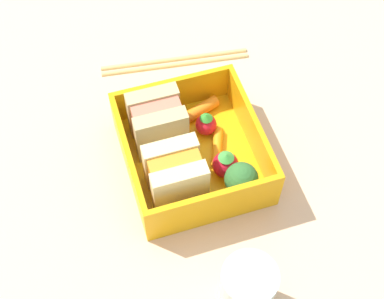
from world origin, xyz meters
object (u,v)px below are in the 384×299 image
(sandwich_center_left, at_px, (158,123))
(carrot_stick_far_left, at_px, (217,146))
(chopstick_pair, at_px, (175,61))
(strawberry_far_left, at_px, (225,164))
(sandwich_left, at_px, (175,175))
(drinking_glass, at_px, (245,291))
(strawberry_left, at_px, (206,124))
(carrot_stick_left, at_px, (202,109))
(broccoli_floret, at_px, (241,180))

(sandwich_center_left, height_order, carrot_stick_far_left, sandwich_center_left)
(sandwich_center_left, height_order, chopstick_pair, sandwich_center_left)
(sandwich_center_left, bearing_deg, strawberry_far_left, -138.11)
(sandwich_left, height_order, carrot_stick_far_left, sandwich_left)
(sandwich_left, height_order, drinking_glass, drinking_glass)
(strawberry_far_left, xyz_separation_m, strawberry_left, (0.06, 0.00, -0.00))
(sandwich_center_left, height_order, strawberry_left, sandwich_center_left)
(sandwich_left, xyz_separation_m, drinking_glass, (-0.14, -0.03, -0.00))
(strawberry_left, height_order, chopstick_pair, strawberry_left)
(carrot_stick_far_left, bearing_deg, chopstick_pair, 2.06)
(chopstick_pair, bearing_deg, drinking_glass, 175.28)
(carrot_stick_left, relative_size, chopstick_pair, 0.22)
(strawberry_left, xyz_separation_m, drinking_glass, (-0.20, 0.03, 0.01))
(strawberry_left, relative_size, drinking_glass, 0.40)
(sandwich_center_left, height_order, carrot_stick_left, sandwich_center_left)
(broccoli_floret, xyz_separation_m, strawberry_far_left, (0.03, 0.01, -0.01))
(sandwich_center_left, height_order, drinking_glass, drinking_glass)
(carrot_stick_far_left, height_order, strawberry_left, strawberry_left)
(strawberry_left, bearing_deg, strawberry_far_left, -177.21)
(broccoli_floret, distance_m, drinking_glass, 0.12)
(carrot_stick_far_left, bearing_deg, sandwich_left, 121.91)
(broccoli_floret, bearing_deg, chopstick_pair, 2.82)
(strawberry_far_left, bearing_deg, broccoli_floret, -168.73)
(sandwich_left, bearing_deg, drinking_glass, -168.78)
(broccoli_floret, height_order, chopstick_pair, broccoli_floret)
(carrot_stick_left, bearing_deg, chopstick_pair, 3.13)
(sandwich_center_left, xyz_separation_m, strawberry_far_left, (-0.06, -0.06, -0.02))
(drinking_glass, bearing_deg, broccoli_floret, -18.61)
(strawberry_left, relative_size, carrot_stick_left, 0.72)
(strawberry_far_left, bearing_deg, carrot_stick_far_left, -1.88)
(broccoli_floret, bearing_deg, sandwich_left, 69.05)
(strawberry_far_left, xyz_separation_m, carrot_stick_left, (0.09, -0.00, -0.01))
(sandwich_left, height_order, chopstick_pair, sandwich_left)
(strawberry_far_left, relative_size, carrot_stick_left, 0.82)
(sandwich_center_left, bearing_deg, chopstick_pair, -24.39)
(sandwich_left, xyz_separation_m, broccoli_floret, (-0.02, -0.06, -0.00))
(strawberry_left, xyz_separation_m, carrot_stick_left, (0.03, -0.00, -0.01))
(chopstick_pair, distance_m, drinking_glass, 0.33)
(sandwich_center_left, relative_size, broccoli_floret, 1.29)
(broccoli_floret, distance_m, chopstick_pair, 0.22)
(sandwich_left, distance_m, drinking_glass, 0.14)
(strawberry_left, bearing_deg, carrot_stick_far_left, -172.10)
(sandwich_left, distance_m, strawberry_far_left, 0.06)
(carrot_stick_left, bearing_deg, strawberry_left, 172.16)
(carrot_stick_far_left, bearing_deg, sandwich_center_left, 60.23)
(broccoli_floret, xyz_separation_m, chopstick_pair, (0.21, 0.01, -0.04))
(chopstick_pair, bearing_deg, strawberry_left, -179.26)
(carrot_stick_far_left, distance_m, drinking_glass, 0.18)
(carrot_stick_far_left, relative_size, carrot_stick_left, 1.17)
(sandwich_center_left, relative_size, drinking_glass, 0.82)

